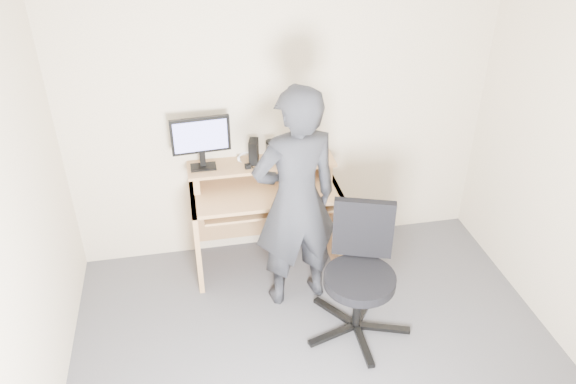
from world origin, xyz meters
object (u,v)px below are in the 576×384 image
object	(u,v)px
desk	(264,205)
monitor	(201,138)
office_chair	(360,267)
person	(296,201)

from	to	relation	value
desk	monitor	distance (m)	0.79
desk	office_chair	xyz separation A→B (m)	(0.55, -0.93, -0.01)
person	monitor	bearing A→B (deg)	-53.39
monitor	person	distance (m)	0.91
monitor	person	size ratio (longest dim) A/B	0.26
office_chair	monitor	bearing A→B (deg)	154.51
office_chair	desk	bearing A→B (deg)	139.69
monitor	office_chair	distance (m)	1.57
person	desk	bearing A→B (deg)	-82.86
desk	office_chair	bearing A→B (deg)	-59.31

